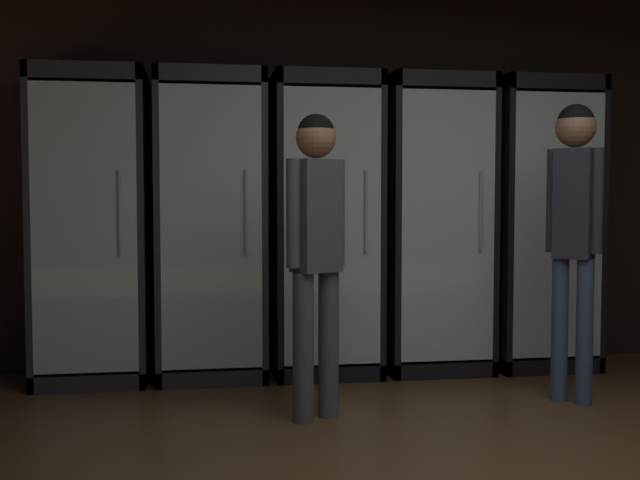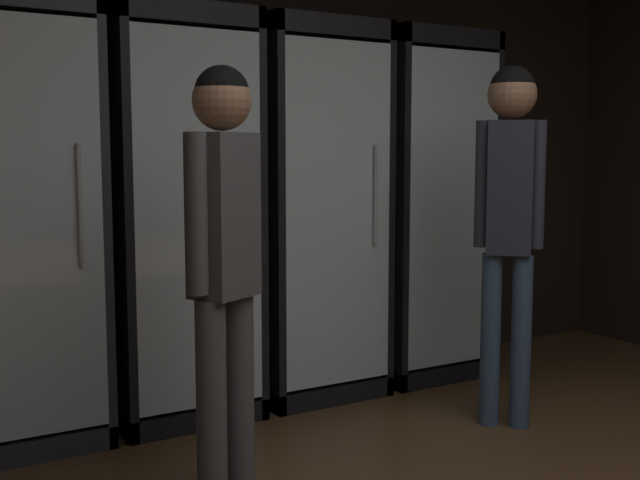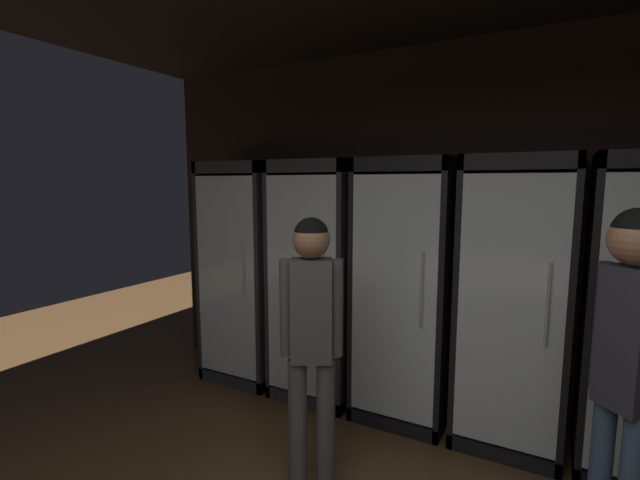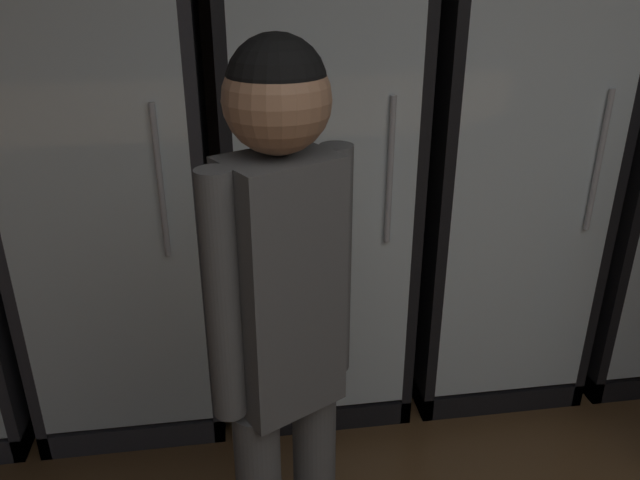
# 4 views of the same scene
# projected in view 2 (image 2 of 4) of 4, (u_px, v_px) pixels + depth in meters

# --- Properties ---
(wall_back) EXTENTS (6.00, 0.06, 2.80)m
(wall_back) POSITION_uv_depth(u_px,v_px,m) (252.00, 131.00, 4.30)
(wall_back) COLOR black
(wall_back) RESTS_ON ground
(cooler_left) EXTENTS (0.68, 0.58, 1.95)m
(cooler_left) POSITION_uv_depth(u_px,v_px,m) (14.00, 228.00, 3.45)
(cooler_left) COLOR #2B2B30
(cooler_left) RESTS_ON ground
(cooler_center) EXTENTS (0.68, 0.58, 1.95)m
(cooler_center) POSITION_uv_depth(u_px,v_px,m) (175.00, 222.00, 3.83)
(cooler_center) COLOR black
(cooler_center) RESTS_ON ground
(cooler_right) EXTENTS (0.68, 0.58, 1.95)m
(cooler_right) POSITION_uv_depth(u_px,v_px,m) (307.00, 215.00, 4.20)
(cooler_right) COLOR black
(cooler_right) RESTS_ON ground
(cooler_far_right) EXTENTS (0.68, 0.58, 1.95)m
(cooler_far_right) POSITION_uv_depth(u_px,v_px,m) (418.00, 211.00, 4.58)
(cooler_far_right) COLOR black
(cooler_far_right) RESTS_ON ground
(shopper_near) EXTENTS (0.32, 0.25, 1.59)m
(shopper_near) POSITION_uv_depth(u_px,v_px,m) (224.00, 241.00, 2.81)
(shopper_near) COLOR #4C4C4C
(shopper_near) RESTS_ON ground
(shopper_far) EXTENTS (0.24, 0.24, 1.67)m
(shopper_far) POSITION_uv_depth(u_px,v_px,m) (509.00, 195.00, 3.64)
(shopper_far) COLOR #384C66
(shopper_far) RESTS_ON ground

